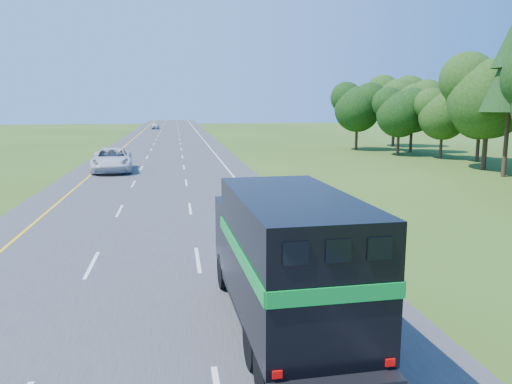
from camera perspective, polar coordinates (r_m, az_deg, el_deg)
road at (r=47.61m, az=-10.52°, el=3.19°), size 15.00×260.00×0.04m
lane_markings at (r=47.61m, az=-10.52°, el=3.22°), size 11.15×260.00×0.01m
horse_truck at (r=12.05m, az=3.34°, el=-7.45°), size 2.75×8.03×3.52m
white_suv at (r=43.09m, az=-16.14°, el=3.57°), size 3.76×7.13×1.91m
far_car at (r=114.83m, az=-11.44°, el=7.42°), size 1.75×4.14×1.40m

